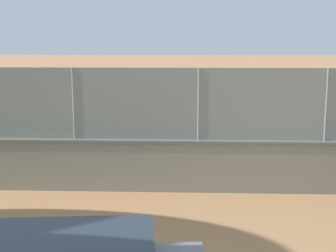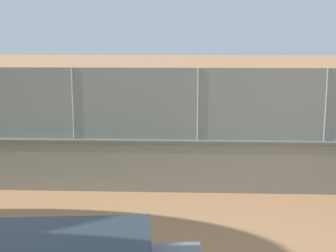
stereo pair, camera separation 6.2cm
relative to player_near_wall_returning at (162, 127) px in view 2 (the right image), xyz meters
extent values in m
plane|color=tan|center=(0.82, -4.03, -0.88)|extent=(260.00, 260.00, 0.00)
cube|color=gray|center=(1.93, 4.97, -0.21)|extent=(27.23, 1.29, 1.34)
cube|color=slate|center=(1.93, 4.97, 0.50)|extent=(27.23, 1.35, 0.08)
cube|color=gray|center=(1.93, 4.97, 1.50)|extent=(26.67, 0.94, 1.92)
cylinder|color=gray|center=(-4.74, 4.75, 1.50)|extent=(0.07, 0.07, 1.92)
cylinder|color=gray|center=(-1.41, 4.86, 1.50)|extent=(0.07, 0.07, 1.92)
cylinder|color=gray|center=(1.93, 4.97, 1.50)|extent=(0.07, 0.07, 1.92)
cylinder|color=black|center=(0.03, -0.10, -0.51)|extent=(0.21, 0.21, 0.74)
cylinder|color=black|center=(-0.07, 0.06, -0.51)|extent=(0.21, 0.21, 0.74)
cylinder|color=#D14C42|center=(-0.02, -0.02, 0.13)|extent=(0.47, 0.47, 0.55)
cylinder|color=#D8AD84|center=(0.18, -0.23, 0.24)|extent=(0.49, 0.36, 0.16)
cylinder|color=#D8AD84|center=(0.08, 0.38, 0.24)|extent=(0.49, 0.36, 0.16)
sphere|color=#D8AD84|center=(-0.02, -0.02, 0.51)|extent=(0.21, 0.21, 0.21)
cylinder|color=black|center=(-0.02, -0.02, 0.60)|extent=(0.30, 0.30, 0.05)
cylinder|color=black|center=(0.23, 0.48, 0.24)|extent=(0.27, 0.19, 0.04)
ellipsoid|color=#333338|center=(0.42, 0.60, 0.24)|extent=(0.27, 0.19, 0.24)
cylinder|color=#591919|center=(-2.79, 2.57, -0.52)|extent=(0.15, 0.15, 0.73)
cylinder|color=#591919|center=(-2.79, 2.37, -0.52)|extent=(0.15, 0.15, 0.73)
cylinder|color=#3372B2|center=(-2.79, 2.47, 0.12)|extent=(0.35, 0.35, 0.54)
cylinder|color=#936B4C|center=(-2.85, 2.75, 0.22)|extent=(0.52, 0.10, 0.16)
cylinder|color=#936B4C|center=(-3.09, 2.19, 0.22)|extent=(0.52, 0.10, 0.16)
sphere|color=#936B4C|center=(-2.79, 2.47, 0.49)|extent=(0.21, 0.21, 0.21)
cylinder|color=white|center=(-2.79, 2.47, 0.58)|extent=(0.22, 0.22, 0.05)
cylinder|color=black|center=(-3.27, 2.18, 0.22)|extent=(0.30, 0.04, 0.04)
ellipsoid|color=#333338|center=(-3.49, 2.18, 0.22)|extent=(0.30, 0.03, 0.24)
sphere|color=orange|center=(-0.57, 2.40, -0.02)|extent=(0.13, 0.13, 0.13)
camera|label=1|loc=(-1.52, 17.23, 3.11)|focal=50.36mm
camera|label=2|loc=(-1.58, 17.23, 3.11)|focal=50.36mm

